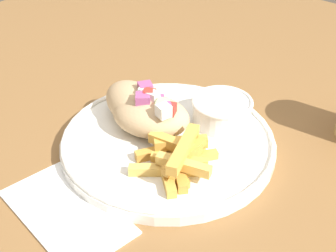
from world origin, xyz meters
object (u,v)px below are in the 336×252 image
Objects in this scene: pita_sandwich_far at (136,103)px; fries_pile at (178,159)px; pita_sandwich_near at (152,116)px; sauce_ramekin at (222,110)px; plate at (168,142)px.

fries_pile is (0.11, -0.04, -0.01)m from pita_sandwich_far.
pita_sandwich_near is 0.09m from sauce_ramekin.
pita_sandwich_far reaches higher than fries_pile.
plate is 0.07m from pita_sandwich_far.
plate is at bearing -111.90° from sauce_ramekin.
sauce_ramekin is at bearing 97.17° from fries_pile.
sauce_ramekin reaches higher than plate.
pita_sandwich_near and pita_sandwich_far have the same top height.
plate is 2.28× the size of pita_sandwich_near.
pita_sandwich_near is 1.48× the size of sauce_ramekin.
pita_sandwich_far is 0.11m from fries_pile.
plate is 0.04m from pita_sandwich_near.
pita_sandwich_near is (-0.03, 0.00, 0.03)m from plate.
fries_pile is 0.11m from sauce_ramekin.
pita_sandwich_near is 0.99× the size of pita_sandwich_far.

